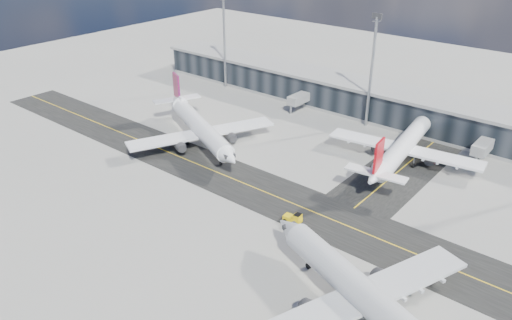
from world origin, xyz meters
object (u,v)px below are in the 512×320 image
at_px(service_van, 390,158).
at_px(baggage_tug, 294,218).
at_px(airliner_af, 200,127).
at_px(airliner_near, 369,300).
at_px(airliner_redtail, 402,147).

bearing_deg(service_van, baggage_tug, -121.33).
height_order(airliner_af, airliner_near, airliner_near).
bearing_deg(service_van, airliner_near, -95.13).
bearing_deg(baggage_tug, airliner_near, 52.92).
xyz_separation_m(airliner_redtail, baggage_tug, (-4.55, -34.47, -2.91)).
height_order(airliner_redtail, airliner_near, airliner_near).
xyz_separation_m(airliner_near, service_van, (-19.74, 48.02, -3.58)).
bearing_deg(baggage_tug, airliner_af, -115.30).
bearing_deg(airliner_near, airliner_af, 85.57).
height_order(baggage_tug, service_van, baggage_tug).
bearing_deg(baggage_tug, airliner_redtail, 167.43).
relative_size(airliner_redtail, baggage_tug, 11.54).
xyz_separation_m(baggage_tug, service_van, (2.30, 34.22, -0.37)).
bearing_deg(airliner_near, service_van, 42.77).
xyz_separation_m(airliner_af, service_van, (40.24, 20.23, -3.45)).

